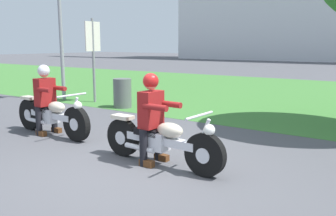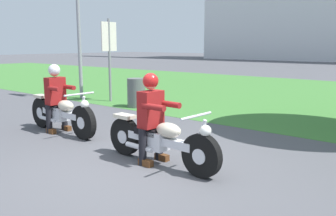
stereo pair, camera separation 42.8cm
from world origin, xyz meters
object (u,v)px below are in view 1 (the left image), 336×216
at_px(sign_banner, 93,47).
at_px(trash_can, 122,93).
at_px(motorcycle_lead, 161,141).
at_px(motorcycle_follow, 52,116).
at_px(rider_follow, 46,94).
at_px(rider_lead, 152,111).

bearing_deg(sign_banner, trash_can, -9.97).
bearing_deg(motorcycle_lead, sign_banner, 147.43).
distance_m(motorcycle_follow, sign_banner, 4.40).
relative_size(motorcycle_lead, trash_can, 2.60).
bearing_deg(trash_can, motorcycle_lead, -41.63).
height_order(rider_follow, sign_banner, sign_banner).
xyz_separation_m(motorcycle_lead, motorcycle_follow, (-2.87, 0.23, 0.02)).
relative_size(trash_can, sign_banner, 0.32).
bearing_deg(motorcycle_follow, rider_follow, 179.20).
distance_m(motorcycle_lead, trash_can, 5.17).
xyz_separation_m(rider_lead, trash_can, (-3.69, 3.42, -0.39)).
distance_m(rider_lead, motorcycle_follow, 2.74).
distance_m(rider_follow, trash_can, 3.32).
relative_size(rider_lead, sign_banner, 0.53).
height_order(motorcycle_follow, rider_follow, rider_follow).
distance_m(motorcycle_follow, rider_follow, 0.46).
xyz_separation_m(motorcycle_lead, rider_lead, (-0.17, 0.01, 0.43)).
distance_m(rider_lead, sign_banner, 6.35).
distance_m(motorcycle_lead, rider_lead, 0.46).
distance_m(motorcycle_lead, sign_banner, 6.56).
height_order(motorcycle_lead, rider_follow, rider_follow).
xyz_separation_m(rider_follow, sign_banner, (-2.23, 3.44, 0.90)).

